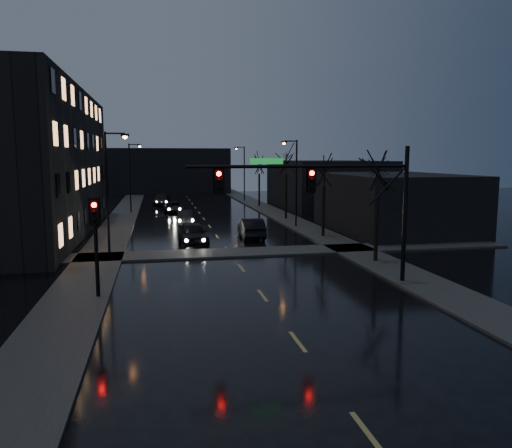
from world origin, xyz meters
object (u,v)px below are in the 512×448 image
oncoming_car_b (185,218)px  oncoming_car_d (161,200)px  oncoming_car_a (193,233)px  lead_car (251,228)px  oncoming_car_c (174,207)px

oncoming_car_b → oncoming_car_d: bearing=97.9°
oncoming_car_a → lead_car: size_ratio=0.98×
oncoming_car_c → lead_car: (5.49, -19.93, 0.17)m
lead_car → oncoming_car_b: bearing=-60.7°
oncoming_car_a → oncoming_car_b: (0.03, 11.27, -0.15)m
oncoming_car_b → oncoming_car_d: size_ratio=0.80×
oncoming_car_d → lead_car: bearing=-69.8°
oncoming_car_d → lead_car: (6.83, -29.48, 0.07)m
oncoming_car_b → oncoming_car_c: size_ratio=0.88×
oncoming_car_a → oncoming_car_c: size_ratio=1.04×
oncoming_car_d → lead_car: 30.26m
oncoming_car_c → oncoming_car_d: bearing=94.9°
oncoming_car_a → oncoming_car_c: oncoming_car_a is taller
lead_car → oncoming_car_d: bearing=-74.7°
oncoming_car_a → lead_car: 5.17m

